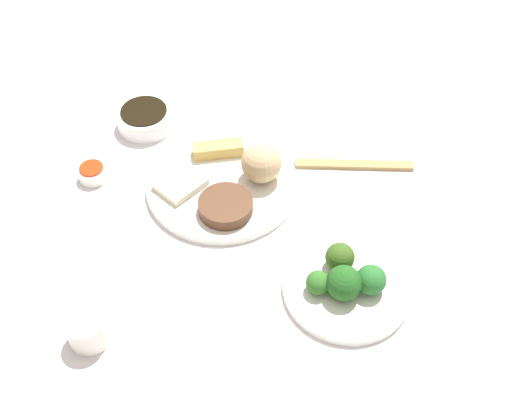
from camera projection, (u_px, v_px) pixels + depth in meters
tabletop at (222, 215)px, 1.14m from camera, size 2.20×2.20×0.02m
main_plate at (222, 184)px, 1.16m from camera, size 0.28×0.28×0.02m
rice_scoop at (261, 163)px, 1.14m from camera, size 0.07×0.07×0.07m
spring_roll at (218, 149)px, 1.19m from camera, size 0.08×0.09×0.02m
crab_rangoon_wonton at (182, 182)px, 1.15m from camera, size 0.09×0.08×0.01m
stir_fry_heap at (226, 206)px, 1.10m from camera, size 0.09×0.09×0.02m
broccoli_plate at (346, 288)px, 1.01m from camera, size 0.20×0.20×0.01m
broccoli_floret_0 at (344, 283)px, 0.98m from camera, size 0.06×0.06×0.06m
broccoli_floret_1 at (371, 280)px, 0.98m from camera, size 0.05×0.05×0.05m
broccoli_floret_2 at (340, 257)px, 1.01m from camera, size 0.05×0.05×0.05m
broccoli_floret_3 at (318, 283)px, 0.99m from camera, size 0.04×0.04×0.04m
soy_sauce_bowl at (145, 119)px, 1.27m from camera, size 0.11×0.11×0.04m
soy_sauce_bowl_liquid at (144, 111)px, 1.25m from camera, size 0.09×0.09×0.00m
sauce_ramekin_sweet_and_sour at (93, 173)px, 1.17m from camera, size 0.05×0.05×0.02m
sauce_ramekin_sweet_and_sour_liquid at (91, 168)px, 1.16m from camera, size 0.04×0.04×0.00m
teacup at (88, 330)px, 0.94m from camera, size 0.06×0.06×0.05m
chopsticks_pair at (354, 165)px, 1.20m from camera, size 0.13×0.20×0.01m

